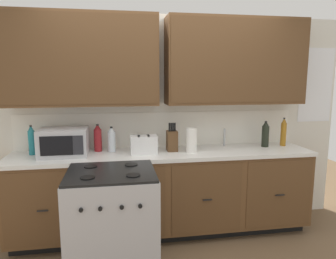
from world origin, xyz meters
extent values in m
plane|color=brown|center=(0.00, 0.00, 0.00)|extent=(8.02, 8.02, 0.00)
cube|color=silver|center=(0.00, 0.62, 1.21)|extent=(4.41, 0.05, 2.42)
cube|color=white|center=(0.00, 0.60, 1.14)|extent=(3.21, 0.01, 0.40)
cube|color=brown|center=(-0.83, 0.43, 1.90)|extent=(1.55, 0.34, 0.93)
cube|color=brown|center=(-0.83, 0.26, 1.90)|extent=(1.52, 0.01, 0.88)
cube|color=brown|center=(0.83, 0.43, 1.90)|extent=(1.55, 0.34, 0.93)
cube|color=brown|center=(0.83, 0.26, 1.90)|extent=(1.52, 0.01, 0.88)
cube|color=white|center=(1.95, 0.60, 1.64)|extent=(0.44, 0.01, 0.90)
cube|color=black|center=(0.00, 0.33, 0.05)|extent=(3.15, 0.48, 0.10)
cube|color=brown|center=(0.00, 0.30, 0.50)|extent=(3.21, 0.60, 0.80)
cube|color=brown|center=(-1.20, 0.00, 0.50)|extent=(0.74, 0.01, 0.73)
cube|color=black|center=(-1.20, -0.02, 0.49)|extent=(0.10, 0.01, 0.01)
cube|color=brown|center=(-0.40, 0.00, 0.50)|extent=(0.74, 0.01, 0.73)
cube|color=black|center=(-0.40, -0.02, 0.49)|extent=(0.10, 0.01, 0.01)
cube|color=brown|center=(0.40, 0.00, 0.50)|extent=(0.74, 0.01, 0.73)
cube|color=black|center=(0.40, -0.02, 0.49)|extent=(0.10, 0.01, 0.01)
cube|color=brown|center=(1.20, 0.00, 0.50)|extent=(0.74, 0.01, 0.73)
cube|color=black|center=(1.20, -0.02, 0.49)|extent=(0.10, 0.01, 0.01)
cube|color=white|center=(0.00, 0.30, 0.92)|extent=(3.24, 0.63, 0.04)
cube|color=#A8AAAF|center=(0.76, 0.33, 0.92)|extent=(0.56, 0.38, 0.02)
cube|color=#B7B7BC|center=(-0.55, -0.33, 0.46)|extent=(0.76, 0.66, 0.92)
cube|color=black|center=(-0.55, -0.33, 0.93)|extent=(0.74, 0.65, 0.02)
cylinder|color=black|center=(-0.73, -0.49, 0.94)|extent=(0.12, 0.12, 0.01)
cylinder|color=black|center=(-0.37, -0.49, 0.94)|extent=(0.12, 0.12, 0.01)
cylinder|color=black|center=(-0.73, -0.17, 0.94)|extent=(0.12, 0.12, 0.01)
cylinder|color=black|center=(-0.37, -0.17, 0.94)|extent=(0.12, 0.12, 0.01)
cylinder|color=black|center=(-0.77, -0.67, 0.75)|extent=(0.03, 0.02, 0.03)
cylinder|color=black|center=(-0.63, -0.67, 0.75)|extent=(0.03, 0.02, 0.03)
cylinder|color=black|center=(-0.47, -0.67, 0.75)|extent=(0.03, 0.02, 0.03)
cylinder|color=black|center=(-0.33, -0.67, 0.75)|extent=(0.03, 0.02, 0.03)
cube|color=#B7B7BC|center=(-1.03, 0.33, 1.08)|extent=(0.48, 0.36, 0.28)
cube|color=black|center=(-1.07, 0.15, 1.08)|extent=(0.31, 0.01, 0.19)
cube|color=#28282D|center=(-0.87, 0.15, 1.08)|extent=(0.10, 0.01, 0.19)
cube|color=white|center=(-0.22, 0.28, 1.03)|extent=(0.28, 0.18, 0.19)
cube|color=black|center=(-0.27, 0.28, 1.12)|extent=(0.02, 0.13, 0.01)
cube|color=black|center=(-0.17, 0.28, 1.12)|extent=(0.02, 0.13, 0.01)
cube|color=#52361E|center=(0.10, 0.35, 1.05)|extent=(0.11, 0.14, 0.22)
cylinder|color=black|center=(0.07, 0.34, 1.20)|extent=(0.02, 0.02, 0.09)
cylinder|color=black|center=(0.09, 0.34, 1.20)|extent=(0.02, 0.02, 0.09)
cylinder|color=black|center=(0.11, 0.34, 1.20)|extent=(0.02, 0.02, 0.09)
cylinder|color=black|center=(0.13, 0.34, 1.20)|extent=(0.02, 0.02, 0.09)
cylinder|color=#B2B5BA|center=(0.76, 0.51, 1.04)|extent=(0.02, 0.02, 0.20)
cylinder|color=white|center=(0.29, 0.25, 1.07)|extent=(0.12, 0.12, 0.26)
cylinder|color=maroon|center=(-0.70, 0.46, 1.06)|extent=(0.08, 0.08, 0.24)
cone|color=maroon|center=(-0.70, 0.46, 1.20)|extent=(0.07, 0.07, 0.06)
cylinder|color=black|center=(-0.70, 0.46, 1.23)|extent=(0.03, 0.03, 0.02)
cylinder|color=black|center=(1.20, 0.37, 1.06)|extent=(0.08, 0.08, 0.24)
cone|color=black|center=(1.20, 0.37, 1.21)|extent=(0.07, 0.07, 0.06)
cylinder|color=black|center=(1.20, 0.37, 1.23)|extent=(0.03, 0.03, 0.02)
cylinder|color=silver|center=(-0.55, 0.42, 1.05)|extent=(0.08, 0.08, 0.22)
cone|color=silver|center=(-0.55, 0.42, 1.18)|extent=(0.08, 0.08, 0.05)
cylinder|color=black|center=(-0.55, 0.42, 1.20)|extent=(0.03, 0.03, 0.02)
cylinder|color=#9E6619|center=(1.44, 0.39, 1.07)|extent=(0.06, 0.06, 0.27)
cone|color=#9E6619|center=(1.44, 0.39, 1.24)|extent=(0.06, 0.06, 0.07)
cylinder|color=black|center=(1.44, 0.39, 1.26)|extent=(0.02, 0.02, 0.02)
cylinder|color=#1E707A|center=(-1.37, 0.41, 1.06)|extent=(0.07, 0.07, 0.25)
cone|color=#1E707A|center=(-1.37, 0.41, 1.22)|extent=(0.06, 0.06, 0.06)
cylinder|color=black|center=(-1.37, 0.41, 1.24)|extent=(0.02, 0.02, 0.02)
camera|label=1|loc=(-0.50, -2.93, 1.72)|focal=33.30mm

